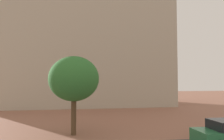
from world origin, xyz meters
TOP-DOWN VIEW (x-y plane):
  - landmark_building at (-1.67, 31.80)m, footprint 26.89×11.53m
  - tree_curb_far at (-2.88, 12.69)m, footprint 3.60×3.60m

SIDE VIEW (x-z plane):
  - tree_curb_far at x=-2.88m, z-range 1.16..6.78m
  - landmark_building at x=-1.67m, z-range -7.77..29.26m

